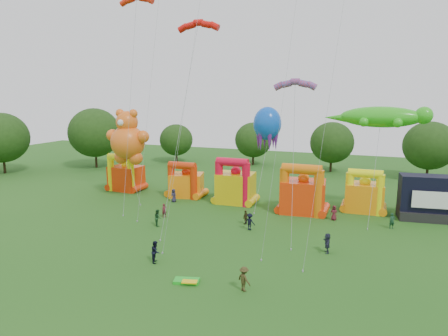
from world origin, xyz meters
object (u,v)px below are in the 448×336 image
(spectator_4, at_px, (246,217))
(stage_trailer, at_px, (437,199))
(bouncy_castle_2, at_px, (235,186))
(teddy_bear_kite, at_px, (130,151))
(octopus_kite, at_px, (266,135))
(gecko_kite, at_px, (378,141))
(spectator_0, at_px, (174,196))
(bouncy_castle_0, at_px, (125,176))

(spectator_4, bearing_deg, stage_trailer, 133.16)
(bouncy_castle_2, height_order, teddy_bear_kite, teddy_bear_kite)
(teddy_bear_kite, distance_m, spectator_4, 20.42)
(octopus_kite, relative_size, spectator_4, 7.98)
(stage_trailer, bearing_deg, gecko_kite, -172.58)
(stage_trailer, xyz_separation_m, octopus_kite, (-21.03, 0.27, 6.76))
(stage_trailer, height_order, spectator_0, stage_trailer)
(bouncy_castle_2, bearing_deg, stage_trailer, 3.01)
(octopus_kite, relative_size, spectator_0, 7.15)
(octopus_kite, bearing_deg, gecko_kite, -4.81)
(stage_trailer, relative_size, octopus_kite, 0.66)
(bouncy_castle_0, relative_size, stage_trailer, 0.67)
(stage_trailer, bearing_deg, bouncy_castle_2, -176.99)
(spectator_0, bearing_deg, spectator_4, -11.72)
(stage_trailer, relative_size, gecko_kite, 0.65)
(stage_trailer, distance_m, spectator_0, 33.24)
(bouncy_castle_0, distance_m, bouncy_castle_2, 18.48)
(stage_trailer, bearing_deg, octopus_kite, 179.27)
(bouncy_castle_2, relative_size, spectator_0, 3.49)
(teddy_bear_kite, height_order, spectator_0, teddy_bear_kite)
(octopus_kite, distance_m, spectator_0, 15.20)
(gecko_kite, xyz_separation_m, spectator_4, (-13.68, -8.61, -8.50))
(bouncy_castle_0, xyz_separation_m, spectator_4, (22.63, -9.23, -1.42))
(octopus_kite, distance_m, spectator_4, 12.99)
(gecko_kite, xyz_separation_m, octopus_kite, (-14.03, 1.18, 0.03))
(stage_trailer, height_order, gecko_kite, gecko_kite)
(stage_trailer, distance_m, octopus_kite, 22.09)
(teddy_bear_kite, bearing_deg, spectator_0, 4.54)
(spectator_4, bearing_deg, teddy_bear_kite, -86.74)
(bouncy_castle_2, distance_m, gecko_kite, 19.13)
(octopus_kite, bearing_deg, bouncy_castle_2, -157.62)
(teddy_bear_kite, distance_m, gecko_kite, 32.79)
(bouncy_castle_0, relative_size, gecko_kite, 0.44)
(gecko_kite, bearing_deg, bouncy_castle_2, -178.74)
(octopus_kite, height_order, spectator_4, octopus_kite)
(stage_trailer, height_order, octopus_kite, octopus_kite)
(bouncy_castle_2, xyz_separation_m, gecko_kite, (17.85, 0.39, 6.87))
(bouncy_castle_2, relative_size, spectator_4, 3.90)
(bouncy_castle_0, bearing_deg, bouncy_castle_2, -3.15)
(bouncy_castle_0, distance_m, octopus_kite, 23.39)
(bouncy_castle_2, xyz_separation_m, stage_trailer, (24.85, 1.31, 0.14))
(stage_trailer, xyz_separation_m, teddy_bear_kite, (-39.51, -4.42, 4.26))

